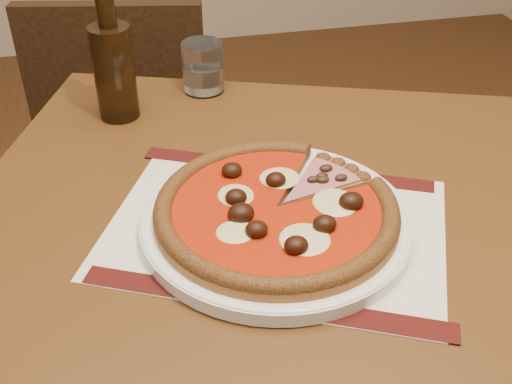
# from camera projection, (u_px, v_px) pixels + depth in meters

# --- Properties ---
(table) EXTENTS (1.03, 1.03, 0.75)m
(table) POSITION_uv_depth(u_px,v_px,m) (259.00, 277.00, 0.89)
(table) COLOR brown
(table) RESTS_ON ground
(chair_far) EXTENTS (0.46, 0.46, 0.82)m
(chair_far) POSITION_uv_depth(u_px,v_px,m) (131.00, 131.00, 1.58)
(chair_far) COLOR black
(chair_far) RESTS_ON ground
(placemat) EXTENTS (0.51, 0.45, 0.00)m
(placemat) POSITION_uv_depth(u_px,v_px,m) (276.00, 228.00, 0.82)
(placemat) COLOR beige
(placemat) RESTS_ON table
(plate) EXTENTS (0.34, 0.34, 0.02)m
(plate) POSITION_uv_depth(u_px,v_px,m) (276.00, 221.00, 0.81)
(plate) COLOR white
(plate) RESTS_ON placemat
(pizza) EXTENTS (0.31, 0.31, 0.04)m
(pizza) POSITION_uv_depth(u_px,v_px,m) (276.00, 209.00, 0.80)
(pizza) COLOR #995C25
(pizza) RESTS_ON plate
(ham_slice) EXTENTS (0.13, 0.11, 0.02)m
(ham_slice) POSITION_uv_depth(u_px,v_px,m) (319.00, 177.00, 0.86)
(ham_slice) COLOR #995C25
(ham_slice) RESTS_ON plate
(water_glass) EXTENTS (0.09, 0.09, 0.09)m
(water_glass) POSITION_uv_depth(u_px,v_px,m) (203.00, 67.00, 1.11)
(water_glass) COLOR white
(water_glass) RESTS_ON table
(bottle) EXTENTS (0.07, 0.07, 0.22)m
(bottle) POSITION_uv_depth(u_px,v_px,m) (114.00, 67.00, 1.01)
(bottle) COLOR black
(bottle) RESTS_ON table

